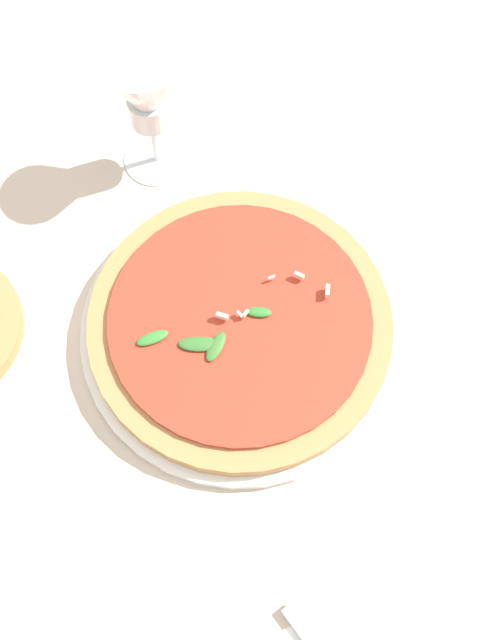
# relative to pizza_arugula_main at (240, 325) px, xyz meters

# --- Properties ---
(ground_plane) EXTENTS (6.00, 6.00, 0.00)m
(ground_plane) POSITION_rel_pizza_arugula_main_xyz_m (0.02, 0.02, -0.02)
(ground_plane) COLOR beige
(pizza_arugula_main) EXTENTS (0.34, 0.34, 0.05)m
(pizza_arugula_main) POSITION_rel_pizza_arugula_main_xyz_m (0.00, 0.00, 0.00)
(pizza_arugula_main) COLOR white
(pizza_arugula_main) RESTS_ON ground_plane
(wine_glass) EXTENTS (0.08, 0.08, 0.16)m
(wine_glass) POSITION_rel_pizza_arugula_main_xyz_m (-0.23, 0.08, 0.09)
(wine_glass) COLOR white
(wine_glass) RESTS_ON ground_plane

